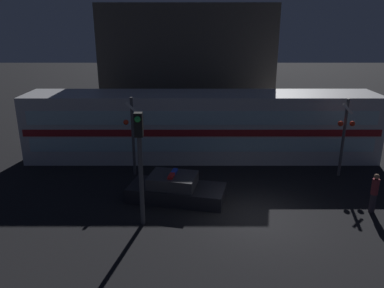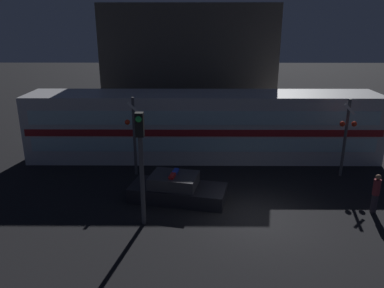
{
  "view_description": "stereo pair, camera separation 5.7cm",
  "coord_description": "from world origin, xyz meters",
  "px_view_note": "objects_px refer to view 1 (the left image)",
  "views": [
    {
      "loc": [
        -2.7,
        -13.43,
        7.64
      ],
      "look_at": [
        -2.77,
        4.6,
        1.71
      ],
      "focal_mm": 35.0,
      "sensor_mm": 36.0,
      "label": 1
    },
    {
      "loc": [
        -2.65,
        -13.43,
        7.64
      ],
      "look_at": [
        -2.77,
        4.6,
        1.71
      ],
      "focal_mm": 35.0,
      "sensor_mm": 36.0,
      "label": 2
    }
  ],
  "objects_px": {
    "train": "(203,126)",
    "pedestrian": "(376,193)",
    "crossing_signal_near": "(346,134)",
    "police_car": "(177,190)",
    "traffic_light_corner": "(141,156)"
  },
  "relations": [
    {
      "from": "police_car",
      "to": "pedestrian",
      "type": "bearing_deg",
      "value": 4.19
    },
    {
      "from": "train",
      "to": "police_car",
      "type": "relative_size",
      "value": 4.38
    },
    {
      "from": "train",
      "to": "traffic_light_corner",
      "type": "bearing_deg",
      "value": -107.85
    },
    {
      "from": "pedestrian",
      "to": "traffic_light_corner",
      "type": "height_order",
      "value": "traffic_light_corner"
    },
    {
      "from": "train",
      "to": "pedestrian",
      "type": "xyz_separation_m",
      "value": [
        7.01,
        -6.75,
        -1.01
      ]
    },
    {
      "from": "crossing_signal_near",
      "to": "traffic_light_corner",
      "type": "bearing_deg",
      "value": -153.13
    },
    {
      "from": "pedestrian",
      "to": "police_car",
      "type": "bearing_deg",
      "value": 172.07
    },
    {
      "from": "train",
      "to": "pedestrian",
      "type": "relative_size",
      "value": 11.55
    },
    {
      "from": "crossing_signal_near",
      "to": "traffic_light_corner",
      "type": "xyz_separation_m",
      "value": [
        -9.58,
        -4.85,
        0.57
      ]
    },
    {
      "from": "pedestrian",
      "to": "crossing_signal_near",
      "type": "bearing_deg",
      "value": 88.81
    },
    {
      "from": "train",
      "to": "police_car",
      "type": "distance_m",
      "value": 5.91
    },
    {
      "from": "police_car",
      "to": "pedestrian",
      "type": "distance_m",
      "value": 8.37
    },
    {
      "from": "police_car",
      "to": "crossing_signal_near",
      "type": "bearing_deg",
      "value": 30.12
    },
    {
      "from": "crossing_signal_near",
      "to": "police_car",
      "type": "bearing_deg",
      "value": -162.01
    },
    {
      "from": "traffic_light_corner",
      "to": "pedestrian",
      "type": "bearing_deg",
      "value": 5.9
    }
  ]
}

